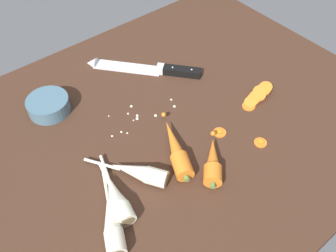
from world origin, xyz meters
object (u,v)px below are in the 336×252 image
parsnip_front (116,198)px  parsnip_back (139,172)px  carrot_slice_stack (258,96)px  whole_carrot_second (213,162)px  carrot_slice_stray_mid (220,132)px  parsnip_mid_right (112,223)px  chefs_knife (141,68)px  whole_carrot (176,150)px  carrot_slice_stray_near (261,142)px  parsnip_mid_left (118,200)px  prep_bowl (48,105)px

parsnip_front → parsnip_back: bearing=16.4°
parsnip_front → carrot_slice_stack: parsnip_front is taller
whole_carrot_second → parsnip_back: 17.03cm
carrot_slice_stray_mid → parsnip_mid_right: bearing=-172.4°
chefs_knife → whole_carrot: whole_carrot is taller
chefs_knife → carrot_slice_stray_near: chefs_knife is taller
whole_carrot → chefs_knife: bearing=68.4°
parsnip_mid_right → parsnip_back: (11.48, 6.63, -0.00)cm
parsnip_front → parsnip_mid_left: bearing=-82.3°
whole_carrot_second → carrot_slice_stray_mid: 11.05cm
whole_carrot → carrot_slice_stray_mid: 13.23cm
chefs_knife → whole_carrot_second: whole_carrot_second is taller
parsnip_front → carrot_slice_stack: bearing=3.3°
parsnip_mid_right → carrot_slice_stray_mid: (35.09, 4.69, -1.62)cm
whole_carrot_second → carrot_slice_stack: 26.89cm
parsnip_mid_right → chefs_knife: bearing=47.3°
parsnip_front → carrot_slice_stray_near: size_ratio=5.96×
parsnip_front → parsnip_mid_right: (-3.76, -4.35, -0.00)cm
parsnip_back → carrot_slice_stray_mid: size_ratio=5.56×
whole_carrot_second → parsnip_mid_left: size_ratio=0.71×
parsnip_back → carrot_slice_stack: (40.17, 0.48, -0.74)cm
prep_bowl → whole_carrot_second: bearing=-62.8°
parsnip_mid_right → whole_carrot_second: bearing=-3.9°
parsnip_front → parsnip_mid_left: 0.65cm
whole_carrot_second → carrot_slice_stack: (25.36, 8.89, -0.86)cm
carrot_slice_stray_near → carrot_slice_stack: bearing=45.1°
carrot_slice_stray_mid → prep_bowl: bearing=131.0°
chefs_knife → parsnip_mid_left: (-30.53, -33.56, 1.33)cm
carrot_slice_stray_mid → prep_bowl: size_ratio=0.30×
chefs_knife → parsnip_back: parsnip_back is taller
whole_carrot → carrot_slice_stack: (29.59, 0.88, -0.86)cm
parsnip_mid_left → carrot_slice_stack: 47.94cm
carrot_slice_stack → chefs_knife: bearing=119.8°
carrot_slice_stray_mid → carrot_slice_stack: bearing=8.3°
prep_bowl → parsnip_mid_right: bearing=-98.0°
parsnip_mid_left → prep_bowl: bearing=87.3°
parsnip_mid_left → prep_bowl: size_ratio=1.58×
whole_carrot → parsnip_back: bearing=177.9°
parsnip_front → carrot_slice_stray_mid: bearing=0.6°
whole_carrot → parsnip_back: 10.60cm
parsnip_front → parsnip_mid_right: bearing=-130.8°
prep_bowl → parsnip_back: bearing=-79.4°
parsnip_back → carrot_slice_stray_mid: 23.74cm
chefs_knife → parsnip_back: 38.27cm
parsnip_front → whole_carrot_second: bearing=-15.2°
carrot_slice_stack → carrot_slice_stray_near: 15.71cm
chefs_knife → parsnip_front: bearing=-132.9°
whole_carrot → carrot_slice_stack: size_ratio=1.78×
chefs_knife → parsnip_mid_right: 50.72cm
chefs_knife → parsnip_mid_right: parsnip_mid_right is taller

